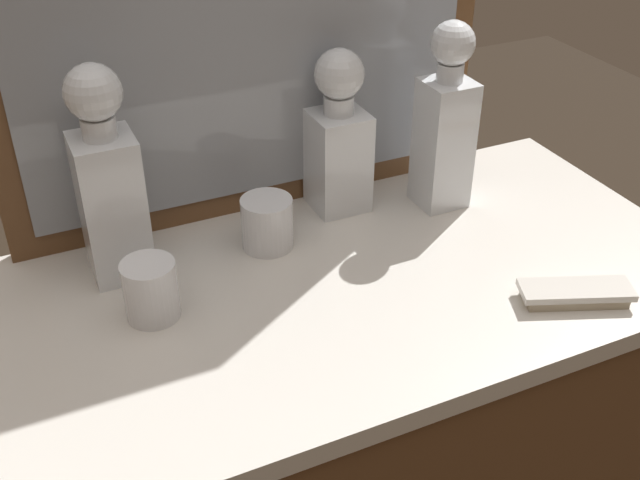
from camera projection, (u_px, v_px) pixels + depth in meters
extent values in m
cube|color=silver|center=(320.00, 294.00, 1.14)|extent=(1.18, 0.55, 0.03)
cube|color=white|center=(112.00, 208.00, 1.10)|extent=(0.09, 0.09, 0.22)
cube|color=brown|center=(115.00, 221.00, 1.11)|extent=(0.07, 0.07, 0.17)
cylinder|color=white|center=(99.00, 127.00, 1.03)|extent=(0.05, 0.05, 0.03)
sphere|color=white|center=(93.00, 92.00, 1.00)|extent=(0.08, 0.08, 0.08)
cube|color=white|center=(443.00, 144.00, 1.27)|extent=(0.08, 0.08, 0.22)
cube|color=brown|center=(442.00, 160.00, 1.29)|extent=(0.07, 0.07, 0.16)
cylinder|color=white|center=(450.00, 72.00, 1.21)|extent=(0.04, 0.04, 0.03)
sphere|color=white|center=(453.00, 43.00, 1.18)|extent=(0.07, 0.07, 0.07)
cube|color=white|center=(338.00, 161.00, 1.28)|extent=(0.09, 0.09, 0.17)
cube|color=brown|center=(338.00, 180.00, 1.30)|extent=(0.08, 0.08, 0.10)
cylinder|color=white|center=(339.00, 105.00, 1.22)|extent=(0.05, 0.05, 0.03)
sphere|color=white|center=(339.00, 74.00, 1.19)|extent=(0.08, 0.08, 0.08)
cylinder|color=white|center=(151.00, 290.00, 1.05)|extent=(0.07, 0.07, 0.09)
cylinder|color=silver|center=(154.00, 311.00, 1.07)|extent=(0.07, 0.07, 0.01)
cylinder|color=white|center=(267.00, 223.00, 1.20)|extent=(0.08, 0.08, 0.08)
cylinder|color=silver|center=(268.00, 242.00, 1.21)|extent=(0.08, 0.08, 0.01)
cube|color=#B7A88C|center=(575.00, 297.00, 1.09)|extent=(0.15, 0.10, 0.01)
cube|color=beige|center=(576.00, 290.00, 1.09)|extent=(0.17, 0.11, 0.01)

